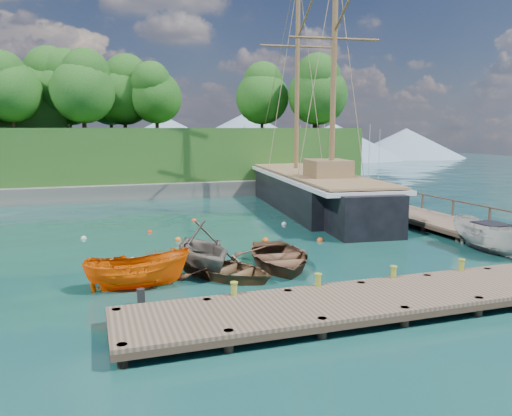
# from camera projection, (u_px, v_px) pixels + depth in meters

# --- Properties ---
(ground) EXTENTS (160.00, 160.00, 0.00)m
(ground) POSITION_uv_depth(u_px,v_px,m) (289.00, 263.00, 22.30)
(ground) COLOR #123A35
(ground) RESTS_ON ground
(dock_near) EXTENTS (20.00, 3.20, 1.10)m
(dock_near) POSITION_uv_depth(u_px,v_px,m) (417.00, 294.00, 16.77)
(dock_near) COLOR brown
(dock_near) RESTS_ON ground
(dock_east) EXTENTS (3.20, 24.00, 1.10)m
(dock_east) POSITION_uv_depth(u_px,v_px,m) (412.00, 214.00, 32.39)
(dock_east) COLOR brown
(dock_east) RESTS_ON ground
(bollard_0) EXTENTS (0.26, 0.26, 0.45)m
(bollard_0) POSITION_uv_depth(u_px,v_px,m) (234.00, 313.00, 16.28)
(bollard_0) COLOR olive
(bollard_0) RESTS_ON ground
(bollard_1) EXTENTS (0.26, 0.26, 0.45)m
(bollard_1) POSITION_uv_depth(u_px,v_px,m) (318.00, 303.00, 17.21)
(bollard_1) COLOR olive
(bollard_1) RESTS_ON ground
(bollard_2) EXTENTS (0.26, 0.26, 0.45)m
(bollard_2) POSITION_uv_depth(u_px,v_px,m) (393.00, 294.00, 18.15)
(bollard_2) COLOR olive
(bollard_2) RESTS_ON ground
(bollard_3) EXTENTS (0.26, 0.26, 0.45)m
(bollard_3) POSITION_uv_depth(u_px,v_px,m) (460.00, 286.00, 19.09)
(bollard_3) COLOR olive
(bollard_3) RESTS_ON ground
(rowboat_0) EXTENTS (4.92, 5.15, 0.87)m
(rowboat_0) POSITION_uv_depth(u_px,v_px,m) (228.00, 278.00, 20.10)
(rowboat_0) COLOR brown
(rowboat_0) RESTS_ON ground
(rowboat_1) EXTENTS (4.32, 4.82, 2.28)m
(rowboat_1) POSITION_uv_depth(u_px,v_px,m) (203.00, 271.00, 20.98)
(rowboat_1) COLOR #655E54
(rowboat_1) RESTS_ON ground
(rowboat_2) EXTENTS (4.31, 5.56, 1.06)m
(rowboat_2) POSITION_uv_depth(u_px,v_px,m) (278.00, 266.00, 21.82)
(rowboat_2) COLOR brown
(rowboat_2) RESTS_ON ground
(motorboat_orange) EXTENTS (3.96, 1.51, 1.53)m
(motorboat_orange) POSITION_uv_depth(u_px,v_px,m) (139.00, 288.00, 18.80)
(motorboat_orange) COLOR #EB6006
(motorboat_orange) RESTS_ON ground
(cabin_boat_white) EXTENTS (1.89, 4.81, 1.84)m
(cabin_boat_white) POSITION_uv_depth(u_px,v_px,m) (490.00, 252.00, 24.20)
(cabin_boat_white) COLOR beige
(cabin_boat_white) RESTS_ON ground
(schooner) EXTENTS (7.58, 28.47, 21.05)m
(schooner) POSITION_uv_depth(u_px,v_px,m) (311.00, 194.00, 37.02)
(schooner) COLOR black
(schooner) RESTS_ON ground
(mooring_buoy_0) EXTENTS (0.35, 0.35, 0.35)m
(mooring_buoy_0) POSITION_uv_depth(u_px,v_px,m) (133.00, 261.00, 22.59)
(mooring_buoy_0) COLOR white
(mooring_buoy_0) RESTS_ON ground
(mooring_buoy_1) EXTENTS (0.35, 0.35, 0.35)m
(mooring_buoy_1) POSITION_uv_depth(u_px,v_px,m) (178.00, 240.00, 26.83)
(mooring_buoy_1) COLOR orange
(mooring_buoy_1) RESTS_ON ground
(mooring_buoy_2) EXTENTS (0.34, 0.34, 0.34)m
(mooring_buoy_2) POSITION_uv_depth(u_px,v_px,m) (265.00, 241.00, 26.70)
(mooring_buoy_2) COLOR #D25A0B
(mooring_buoy_2) RESTS_ON ground
(mooring_buoy_3) EXTENTS (0.33, 0.33, 0.33)m
(mooring_buoy_3) POSITION_uv_depth(u_px,v_px,m) (284.00, 225.00, 31.18)
(mooring_buoy_3) COLOR silver
(mooring_buoy_3) RESTS_ON ground
(mooring_buoy_4) EXTENTS (0.28, 0.28, 0.28)m
(mooring_buoy_4) POSITION_uv_depth(u_px,v_px,m) (150.00, 233.00, 28.80)
(mooring_buoy_4) COLOR #F5350E
(mooring_buoy_4) RESTS_ON ground
(mooring_buoy_5) EXTENTS (0.31, 0.31, 0.31)m
(mooring_buoy_5) POSITION_uv_depth(u_px,v_px,m) (194.00, 221.00, 32.39)
(mooring_buoy_5) COLOR #FA5112
(mooring_buoy_5) RESTS_ON ground
(mooring_buoy_6) EXTENTS (0.30, 0.30, 0.30)m
(mooring_buoy_6) POSITION_uv_depth(u_px,v_px,m) (84.00, 239.00, 27.18)
(mooring_buoy_6) COLOR silver
(mooring_buoy_6) RESTS_ON ground
(mooring_buoy_7) EXTENTS (0.35, 0.35, 0.35)m
(mooring_buoy_7) POSITION_uv_depth(u_px,v_px,m) (320.00, 241.00, 26.65)
(mooring_buoy_7) COLOR #F65C16
(mooring_buoy_7) RESTS_ON ground
(headland) EXTENTS (51.00, 19.31, 12.90)m
(headland) POSITION_uv_depth(u_px,v_px,m) (36.00, 133.00, 46.79)
(headland) COLOR #474744
(headland) RESTS_ON ground
(distant_ridge) EXTENTS (117.00, 40.00, 10.00)m
(distant_ridge) POSITION_uv_depth(u_px,v_px,m) (163.00, 138.00, 88.53)
(distant_ridge) COLOR #728CA5
(distant_ridge) RESTS_ON ground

